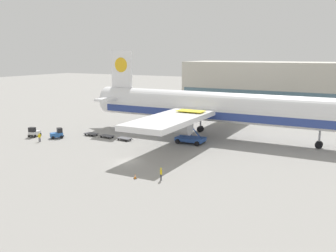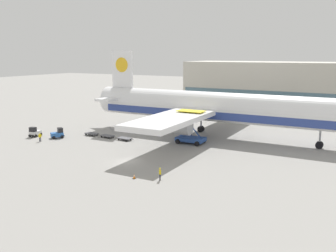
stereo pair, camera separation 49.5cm
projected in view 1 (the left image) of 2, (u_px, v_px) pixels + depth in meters
The scene contains 11 objects.
ground_plane at pixel (128, 162), 57.70m from camera, with size 400.00×400.00×0.00m, color gray.
airplane_main at pixel (210, 108), 74.09m from camera, with size 58.05×48.06×17.00m.
scissor_lift_loader at pixel (191, 131), 69.09m from camera, with size 5.22×3.40×6.13m.
baggage_tug_foreground at pixel (57, 134), 73.57m from camera, with size 2.59×2.81×2.00m.
baggage_tug_mid at pixel (34, 132), 74.75m from camera, with size 1.98×2.65×2.00m.
baggage_dolly_lead at pixel (91, 134), 76.03m from camera, with size 3.77×1.81×0.48m.
baggage_dolly_second at pixel (107, 136), 73.94m from camera, with size 3.77×1.81×0.48m.
baggage_dolly_third at pixel (124, 138), 71.76m from camera, with size 3.77×1.81×0.48m.
ground_crew_near at pixel (161, 173), 48.98m from camera, with size 0.39×0.47×1.73m.
ground_crew_far at pixel (39, 137), 70.46m from camera, with size 0.40×0.46×1.69m.
traffic_cone_near at pixel (135, 176), 49.73m from camera, with size 0.40×0.40×0.64m.
Camera 1 is at (31.83, -46.01, 16.36)m, focal length 40.00 mm.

